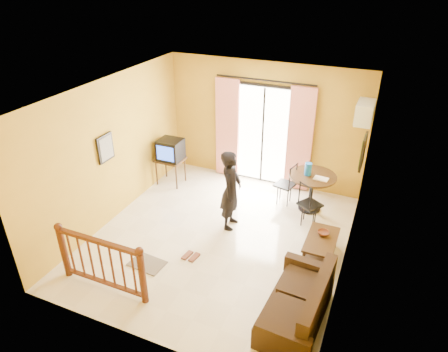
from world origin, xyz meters
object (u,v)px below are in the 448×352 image
at_px(coffee_table, 321,245).
at_px(standing_person, 231,190).
at_px(television, 170,150).
at_px(dining_table, 312,182).
at_px(sofa, 299,306).

distance_m(coffee_table, standing_person, 1.91).
height_order(television, dining_table, television).
height_order(dining_table, standing_person, standing_person).
distance_m(dining_table, sofa, 3.09).
relative_size(coffee_table, standing_person, 0.57).
bearing_deg(dining_table, standing_person, -136.79).
height_order(coffee_table, standing_person, standing_person).
xyz_separation_m(coffee_table, standing_person, (-1.81, 0.27, 0.53)).
xyz_separation_m(television, dining_table, (3.21, 0.17, -0.23)).
distance_m(dining_table, standing_person, 1.79).
bearing_deg(coffee_table, dining_table, 108.98).
height_order(dining_table, sofa, dining_table).
height_order(television, coffee_table, television).
relative_size(coffee_table, sofa, 0.55).
xyz_separation_m(coffee_table, sofa, (0.00, -1.54, 0.02)).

